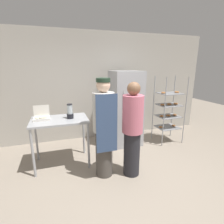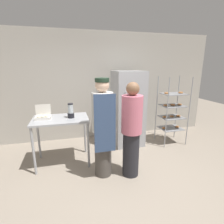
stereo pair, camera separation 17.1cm
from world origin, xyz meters
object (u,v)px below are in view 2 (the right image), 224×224
at_px(blender_pitcher, 71,111).
at_px(baking_rack, 172,111).
at_px(refrigerator, 128,109).
at_px(donut_box, 43,116).
at_px(person_baker, 103,127).
at_px(person_customer, 132,130).

bearing_deg(blender_pitcher, baking_rack, 7.98).
bearing_deg(blender_pitcher, refrigerator, 22.62).
relative_size(baking_rack, donut_box, 5.80).
distance_m(refrigerator, baking_rack, 1.11).
relative_size(baking_rack, person_baker, 0.97).
bearing_deg(refrigerator, donut_box, -164.75).
distance_m(refrigerator, person_customer, 1.35).
distance_m(baking_rack, donut_box, 2.99).
xyz_separation_m(refrigerator, person_customer, (-0.39, -1.29, -0.05)).
height_order(baking_rack, donut_box, baking_rack).
relative_size(donut_box, person_baker, 0.17).
bearing_deg(baking_rack, blender_pitcher, -172.02).
height_order(baking_rack, person_customer, baking_rack).
bearing_deg(person_customer, refrigerator, 73.18).
distance_m(refrigerator, blender_pitcher, 1.49).
height_order(baking_rack, person_baker, person_baker).
distance_m(donut_box, person_baker, 1.22).
distance_m(refrigerator, person_baker, 1.45).
bearing_deg(person_baker, baking_rack, 25.80).
height_order(donut_box, blender_pitcher, blender_pitcher).
relative_size(refrigerator, baking_rack, 1.08).
bearing_deg(refrigerator, blender_pitcher, -157.38).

